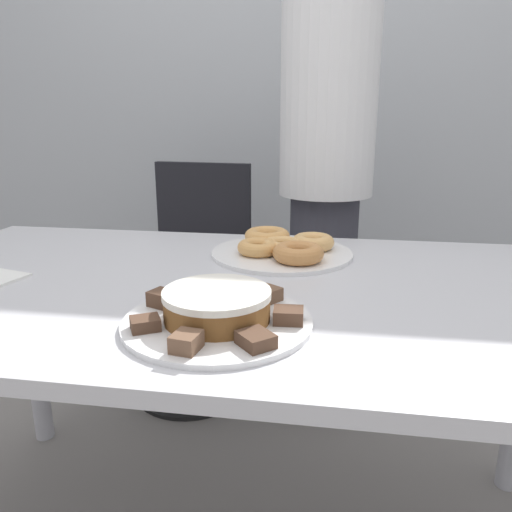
{
  "coord_description": "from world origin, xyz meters",
  "views": [
    {
      "loc": [
        0.21,
        -0.99,
        1.08
      ],
      "look_at": [
        0.05,
        0.01,
        0.8
      ],
      "focal_mm": 35.0,
      "sensor_mm": 36.0,
      "label": 1
    }
  ],
  "objects_px": {
    "person_standing": "(326,177)",
    "frosted_cake": "(217,305)",
    "office_chair_left": "(193,286)",
    "plate_cake": "(217,322)",
    "plate_donuts": "(282,253)"
  },
  "relations": [
    {
      "from": "person_standing",
      "to": "plate_donuts",
      "type": "distance_m",
      "value": 0.52
    },
    {
      "from": "person_standing",
      "to": "plate_cake",
      "type": "distance_m",
      "value": 0.97
    },
    {
      "from": "person_standing",
      "to": "frosted_cake",
      "type": "relative_size",
      "value": 8.97
    },
    {
      "from": "plate_donuts",
      "to": "frosted_cake",
      "type": "height_order",
      "value": "frosted_cake"
    },
    {
      "from": "person_standing",
      "to": "frosted_cake",
      "type": "height_order",
      "value": "person_standing"
    },
    {
      "from": "plate_donuts",
      "to": "frosted_cake",
      "type": "distance_m",
      "value": 0.46
    },
    {
      "from": "plate_cake",
      "to": "plate_donuts",
      "type": "bearing_deg",
      "value": 82.24
    },
    {
      "from": "plate_donuts",
      "to": "frosted_cake",
      "type": "relative_size",
      "value": 1.94
    },
    {
      "from": "plate_cake",
      "to": "plate_donuts",
      "type": "distance_m",
      "value": 0.46
    },
    {
      "from": "office_chair_left",
      "to": "plate_donuts",
      "type": "xyz_separation_m",
      "value": [
        0.41,
        -0.58,
        0.31
      ]
    },
    {
      "from": "office_chair_left",
      "to": "plate_donuts",
      "type": "height_order",
      "value": "office_chair_left"
    },
    {
      "from": "plate_cake",
      "to": "frosted_cake",
      "type": "relative_size",
      "value": 1.77
    },
    {
      "from": "office_chair_left",
      "to": "frosted_cake",
      "type": "bearing_deg",
      "value": -65.94
    },
    {
      "from": "plate_cake",
      "to": "frosted_cake",
      "type": "bearing_deg",
      "value": 180.0
    },
    {
      "from": "office_chair_left",
      "to": "plate_cake",
      "type": "relative_size",
      "value": 2.75
    }
  ]
}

